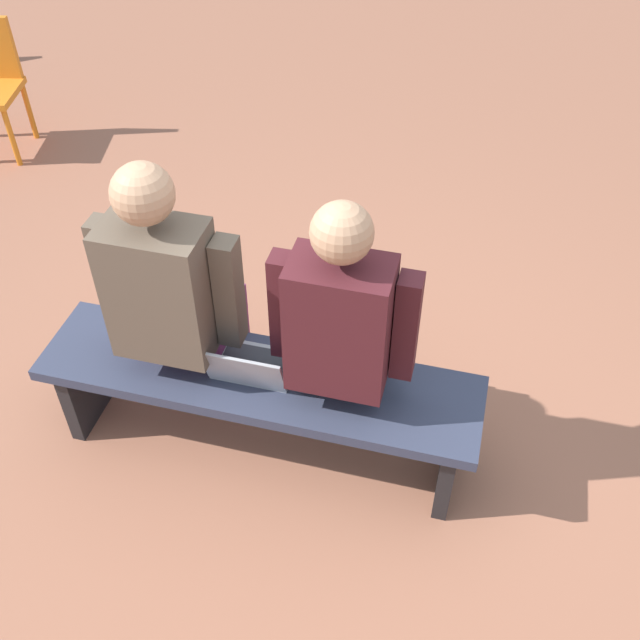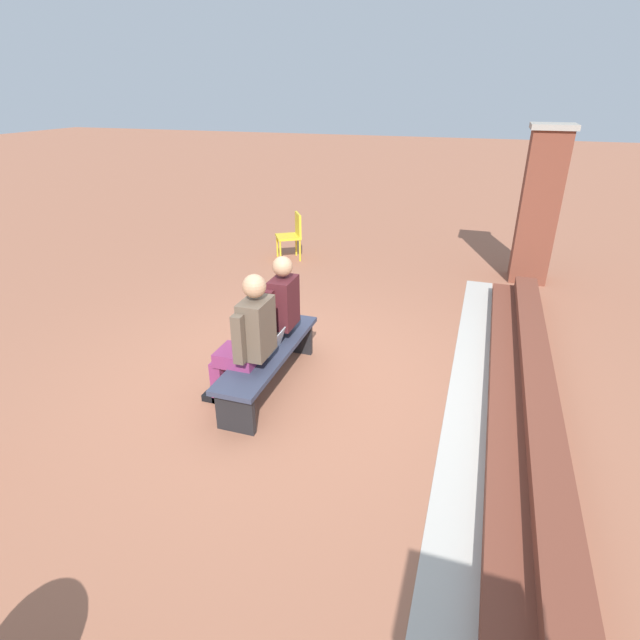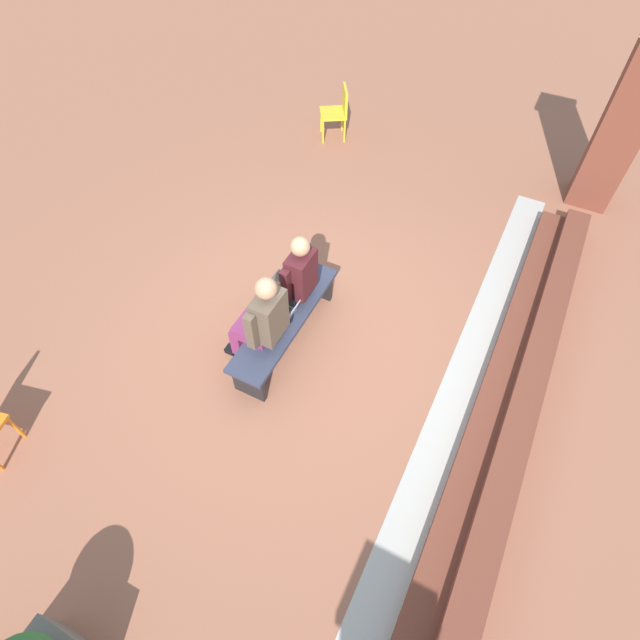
{
  "view_description": "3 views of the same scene",
  "coord_description": "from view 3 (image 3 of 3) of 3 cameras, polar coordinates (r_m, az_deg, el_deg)",
  "views": [
    {
      "loc": [
        -0.57,
        1.78,
        2.65
      ],
      "look_at": [
        -0.03,
        -0.28,
        0.66
      ],
      "focal_mm": 42.0,
      "sensor_mm": 36.0,
      "label": 1
    },
    {
      "loc": [
        4.32,
        1.78,
        2.9
      ],
      "look_at": [
        -0.35,
        0.25,
        0.6
      ],
      "focal_mm": 28.0,
      "sensor_mm": 36.0,
      "label": 2
    },
    {
      "loc": [
        3.08,
        1.78,
        4.77
      ],
      "look_at": [
        0.22,
        0.33,
        0.69
      ],
      "focal_mm": 28.0,
      "sensor_mm": 36.0,
      "label": 3
    }
  ],
  "objects": [
    {
      "name": "bench",
      "position": [
        5.62,
        -4.0,
        -0.2
      ],
      "size": [
        1.8,
        0.44,
        0.45
      ],
      "color": "#33384C",
      "rests_on": "ground"
    },
    {
      "name": "brick_steps",
      "position": [
        5.51,
        20.47,
        -11.22
      ],
      "size": [
        7.12,
        0.6,
        0.3
      ],
      "color": "brown",
      "rests_on": "ground"
    },
    {
      "name": "ground_plane",
      "position": [
        5.95,
        -1.88,
        -1.48
      ],
      "size": [
        60.0,
        60.0,
        0.0
      ],
      "primitive_type": "plane",
      "color": "#9E6047"
    },
    {
      "name": "person_adult",
      "position": [
        5.17,
        -6.73,
        0.03
      ],
      "size": [
        0.57,
        0.71,
        1.38
      ],
      "color": "#7F2D5B",
      "rests_on": "ground"
    },
    {
      "name": "person_student",
      "position": [
        5.55,
        -3.09,
        4.82
      ],
      "size": [
        0.54,
        0.69,
        1.35
      ],
      "color": "#4C473D",
      "rests_on": "ground"
    },
    {
      "name": "plastic_chair_far_right",
      "position": [
        8.88,
        2.05,
        22.9
      ],
      "size": [
        0.58,
        0.58,
        0.84
      ],
      "color": "gold",
      "rests_on": "ground"
    },
    {
      "name": "laptop",
      "position": [
        5.49,
        -4.07,
        0.55
      ],
      "size": [
        0.32,
        0.29,
        0.21
      ],
      "color": "#9EA0A5",
      "rests_on": "bench"
    },
    {
      "name": "concrete_strip",
      "position": [
        5.58,
        14.76,
        -9.82
      ],
      "size": [
        7.92,
        0.4,
        0.01
      ],
      "primitive_type": "cube",
      "color": "#B7B2A8",
      "rests_on": "ground"
    },
    {
      "name": "brick_pillar_left_of_steps",
      "position": [
        8.12,
        31.46,
        18.66
      ],
      "size": [
        0.64,
        0.64,
        2.42
      ],
      "color": "brown",
      "rests_on": "ground"
    }
  ]
}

